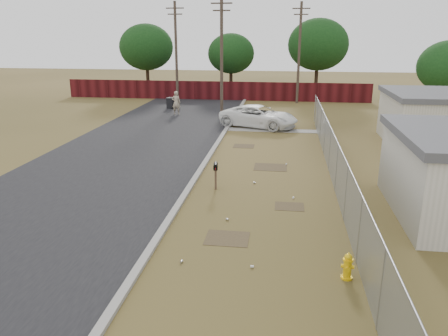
# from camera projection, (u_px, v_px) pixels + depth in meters

# --- Properties ---
(ground) EXTENTS (120.00, 120.00, 0.00)m
(ground) POSITION_uv_depth(u_px,v_px,m) (261.00, 187.00, 18.67)
(ground) COLOR brown
(ground) RESTS_ON ground
(street) EXTENTS (15.10, 60.00, 0.12)m
(street) POSITION_uv_depth(u_px,v_px,m) (160.00, 139.00, 27.17)
(street) COLOR black
(street) RESTS_ON ground
(chainlink_fence) EXTENTS (0.10, 27.06, 2.02)m
(chainlink_fence) POSITION_uv_depth(u_px,v_px,m) (334.00, 166.00, 19.00)
(chainlink_fence) COLOR gray
(chainlink_fence) RESTS_ON ground
(privacy_fence) EXTENTS (30.00, 0.12, 1.80)m
(privacy_fence) POSITION_uv_depth(u_px,v_px,m) (215.00, 91.00, 42.84)
(privacy_fence) COLOR #4C1014
(privacy_fence) RESTS_ON ground
(utility_poles) EXTENTS (12.60, 8.24, 9.00)m
(utility_poles) POSITION_uv_depth(u_px,v_px,m) (233.00, 53.00, 37.31)
(utility_poles) COLOR #44372D
(utility_poles) RESTS_ON ground
(horizon_trees) EXTENTS (33.32, 31.94, 7.78)m
(horizon_trees) POSITION_uv_depth(u_px,v_px,m) (286.00, 52.00, 39.47)
(horizon_trees) COLOR #342417
(horizon_trees) RESTS_ON ground
(fire_hydrant) EXTENTS (0.35, 0.36, 0.77)m
(fire_hydrant) POSITION_uv_depth(u_px,v_px,m) (348.00, 267.00, 11.65)
(fire_hydrant) COLOR yellow
(fire_hydrant) RESTS_ON ground
(mailbox) EXTENTS (0.23, 0.51, 1.16)m
(mailbox) POSITION_uv_depth(u_px,v_px,m) (216.00, 169.00, 18.19)
(mailbox) COLOR brown
(mailbox) RESTS_ON ground
(pickup_truck) EXTENTS (5.94, 4.18, 1.50)m
(pickup_truck) POSITION_uv_depth(u_px,v_px,m) (259.00, 116.00, 30.46)
(pickup_truck) COLOR white
(pickup_truck) RESTS_ON ground
(pedestrian) EXTENTS (0.69, 0.46, 1.89)m
(pedestrian) POSITION_uv_depth(u_px,v_px,m) (176.00, 103.00, 35.13)
(pedestrian) COLOR tan
(pedestrian) RESTS_ON ground
(trash_bin) EXTENTS (0.74, 0.80, 0.96)m
(trash_bin) POSITION_uv_depth(u_px,v_px,m) (171.00, 103.00, 37.96)
(trash_bin) COLOR black
(trash_bin) RESTS_ON ground
(scattered_litter) EXTENTS (3.34, 10.38, 0.07)m
(scattered_litter) POSITION_uv_depth(u_px,v_px,m) (255.00, 207.00, 16.44)
(scattered_litter) COLOR silver
(scattered_litter) RESTS_ON ground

